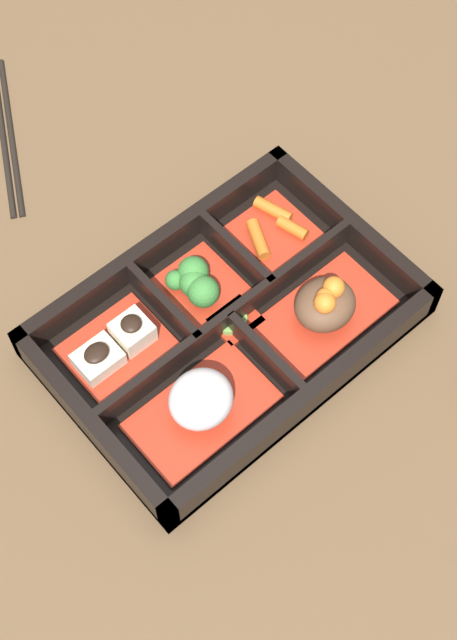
% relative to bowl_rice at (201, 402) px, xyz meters
% --- Properties ---
extents(ground_plane, '(3.00, 3.00, 0.00)m').
position_rel_bowl_rice_xyz_m(ground_plane, '(-0.08, -0.05, -0.03)').
color(ground_plane, brown).
extents(bento_base, '(0.34, 0.23, 0.01)m').
position_rel_bowl_rice_xyz_m(bento_base, '(-0.08, -0.05, -0.03)').
color(bento_base, black).
rests_on(bento_base, ground_plane).
extents(bento_rim, '(0.34, 0.23, 0.04)m').
position_rel_bowl_rice_xyz_m(bento_rim, '(-0.08, -0.05, -0.01)').
color(bento_rim, black).
rests_on(bento_rim, ground_plane).
extents(bowl_stew, '(0.13, 0.08, 0.06)m').
position_rel_bowl_rice_xyz_m(bowl_stew, '(-0.15, 0.00, -0.00)').
color(bowl_stew, '#B22D19').
rests_on(bowl_stew, bento_base).
extents(bowl_rice, '(0.13, 0.08, 0.06)m').
position_rel_bowl_rice_xyz_m(bowl_rice, '(0.00, 0.00, 0.00)').
color(bowl_rice, '#B22D19').
rests_on(bowl_rice, bento_base).
extents(bowl_carrots, '(0.08, 0.08, 0.02)m').
position_rel_bowl_rice_xyz_m(bowl_carrots, '(-0.18, -0.10, -0.02)').
color(bowl_carrots, '#B22D19').
rests_on(bowl_carrots, bento_base).
extents(bowl_greens, '(0.07, 0.08, 0.04)m').
position_rel_bowl_rice_xyz_m(bowl_greens, '(-0.08, -0.10, -0.01)').
color(bowl_greens, '#B22D19').
rests_on(bowl_greens, bento_base).
extents(bowl_tofu, '(0.10, 0.08, 0.04)m').
position_rel_bowl_rice_xyz_m(bowl_tofu, '(0.02, -0.10, -0.01)').
color(bowl_tofu, '#B22D19').
rests_on(bowl_tofu, bento_base).
extents(bowl_pickles, '(0.04, 0.04, 0.01)m').
position_rel_bowl_rice_xyz_m(bowl_pickles, '(-0.08, -0.05, -0.02)').
color(bowl_pickles, '#B22D19').
rests_on(bowl_pickles, bento_base).
extents(chopsticks, '(0.12, 0.21, 0.01)m').
position_rel_bowl_rice_xyz_m(chopsticks, '(-0.05, -0.40, -0.03)').
color(chopsticks, black).
rests_on(chopsticks, ground_plane).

